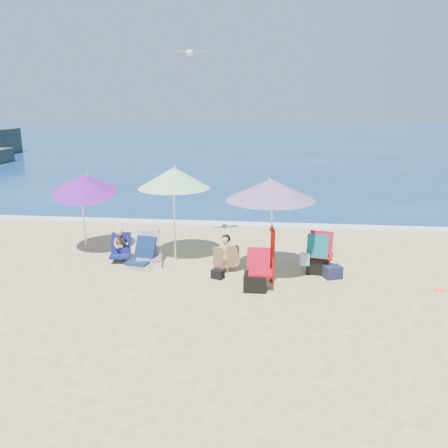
# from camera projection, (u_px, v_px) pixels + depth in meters

# --- Properties ---
(ground) EXTENTS (120.00, 120.00, 0.00)m
(ground) POSITION_uv_depth(u_px,v_px,m) (233.00, 285.00, 9.94)
(ground) COLOR #D8BC84
(ground) RESTS_ON ground
(sea) EXTENTS (120.00, 80.00, 0.12)m
(sea) POSITION_uv_depth(u_px,v_px,m) (267.00, 137.00, 53.19)
(sea) COLOR navy
(sea) RESTS_ON ground
(foam) EXTENTS (120.00, 0.50, 0.04)m
(foam) POSITION_uv_depth(u_px,v_px,m) (247.00, 224.00, 14.83)
(foam) COLOR white
(foam) RESTS_ON ground
(umbrella_turquoise) EXTENTS (2.50, 2.50, 2.26)m
(umbrella_turquoise) POSITION_uv_depth(u_px,v_px,m) (270.00, 190.00, 9.99)
(umbrella_turquoise) COLOR white
(umbrella_turquoise) RESTS_ON ground
(umbrella_striped) EXTENTS (2.28, 2.28, 2.36)m
(umbrella_striped) POSITION_uv_depth(u_px,v_px,m) (174.00, 178.00, 11.13)
(umbrella_striped) COLOR white
(umbrella_striped) RESTS_ON ground
(umbrella_blue) EXTENTS (2.09, 2.13, 2.23)m
(umbrella_blue) POSITION_uv_depth(u_px,v_px,m) (84.00, 184.00, 11.68)
(umbrella_blue) COLOR silver
(umbrella_blue) RESTS_ON ground
(furled_umbrella) EXTENTS (0.16, 0.17, 1.31)m
(furled_umbrella) POSITION_uv_depth(u_px,v_px,m) (272.00, 251.00, 9.94)
(furled_umbrella) COLOR #AE120C
(furled_umbrella) RESTS_ON ground
(chair_navy) EXTENTS (0.67, 0.75, 0.73)m
(chair_navy) POSITION_uv_depth(u_px,v_px,m) (143.00, 261.00, 10.90)
(chair_navy) COLOR #0E274F
(chair_navy) RESTS_ON ground
(chair_rainbow) EXTENTS (0.72, 0.81, 0.80)m
(chair_rainbow) POSITION_uv_depth(u_px,v_px,m) (149.00, 257.00, 11.11)
(chair_rainbow) COLOR #D95A4C
(chair_rainbow) RESTS_ON ground
(camp_chair_left) EXTENTS (0.59, 0.53, 0.86)m
(camp_chair_left) POSITION_uv_depth(u_px,v_px,m) (256.00, 278.00, 9.66)
(camp_chair_left) COLOR #9F0B16
(camp_chair_left) RESTS_ON ground
(camp_chair_right) EXTENTS (0.80, 0.73, 0.98)m
(camp_chair_right) POSITION_uv_depth(u_px,v_px,m) (318.00, 258.00, 10.58)
(camp_chair_right) COLOR #B40C0F
(camp_chair_right) RESTS_ON ground
(person_center) EXTENTS (0.68, 0.57, 0.87)m
(person_center) POSITION_uv_depth(u_px,v_px,m) (225.00, 255.00, 10.62)
(person_center) COLOR tan
(person_center) RESTS_ON ground
(person_left) EXTENTS (0.56, 0.64, 0.88)m
(person_left) POSITION_uv_depth(u_px,v_px,m) (120.00, 245.00, 11.38)
(person_left) COLOR tan
(person_left) RESTS_ON ground
(bag_tan) EXTENTS (0.33, 0.25, 0.27)m
(bag_tan) POSITION_uv_depth(u_px,v_px,m) (260.00, 258.00, 11.26)
(bag_tan) COLOR tan
(bag_tan) RESTS_ON ground
(bag_navy_b) EXTENTS (0.46, 0.40, 0.28)m
(bag_navy_b) POSITION_uv_depth(u_px,v_px,m) (333.00, 272.00, 10.31)
(bag_navy_b) COLOR #181C36
(bag_navy_b) RESTS_ON ground
(bag_black_b) EXTENTS (0.32, 0.27, 0.21)m
(bag_black_b) POSITION_uv_depth(u_px,v_px,m) (218.00, 274.00, 10.30)
(bag_black_b) COLOR black
(bag_black_b) RESTS_ON ground
(orange_item) EXTENTS (0.24, 0.17, 0.03)m
(orange_item) POSITION_uv_depth(u_px,v_px,m) (440.00, 291.00, 9.61)
(orange_item) COLOR orange
(orange_item) RESTS_ON ground
(seagull) EXTENTS (0.81, 0.40, 0.14)m
(seagull) POSITION_uv_depth(u_px,v_px,m) (190.00, 53.00, 11.15)
(seagull) COLOR white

